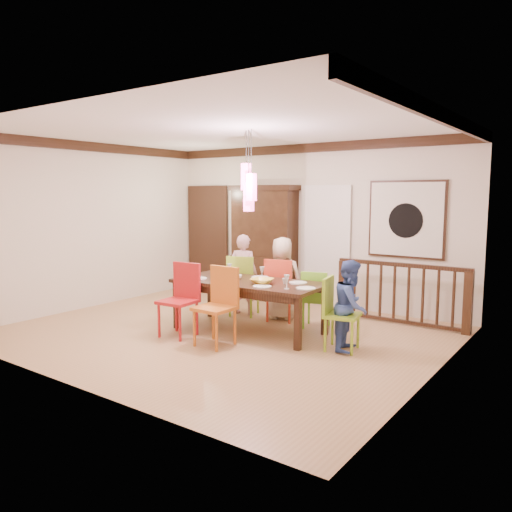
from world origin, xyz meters
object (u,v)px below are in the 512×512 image
Objects in this scene: dining_table at (249,286)px; china_hutch at (264,242)px; balustrade at (401,293)px; chair_far_left at (244,281)px; chair_end_right at (342,309)px; person_far_left at (243,274)px; person_far_mid at (282,278)px; person_end_right at (351,305)px.

china_hutch reaches higher than dining_table.
dining_table is at bearing -135.44° from balustrade.
china_hutch is at bearing -86.88° from chair_far_left.
chair_end_right is at bearing -3.96° from dining_table.
person_far_left reaches higher than chair_far_left.
person_end_right is at bearing 134.22° from person_far_mid.
person_end_right is (1.59, 0.06, -0.08)m from dining_table.
person_far_mid is at bearing 47.27° from chair_end_right.
china_hutch is 1.34m from person_far_left.
dining_table is 1.68× the size of person_far_left.
person_far_mid is at bearing 86.70° from dining_table.
person_far_mid is at bearing 50.69° from person_end_right.
person_far_left is at bearing 58.01° from chair_end_right.
chair_end_right is 0.70× the size of person_far_left.
person_end_right reaches higher than dining_table.
person_far_left is at bearing -71.19° from china_hutch.
person_end_right is (2.71, -1.97, -0.50)m from china_hutch.
chair_end_right is 0.46× the size of balustrade.
person_far_left is (-0.06, 0.06, 0.10)m from chair_far_left.
china_hutch is at bearing 42.73° from person_end_right.
person_end_right is at bearing -35.91° from china_hutch.
china_hutch is 3.39m from person_end_right.
person_end_right reaches higher than chair_end_right.
chair_far_left is 2.35m from person_end_right.
dining_table is 2.35m from china_hutch.
dining_table is at bearing 78.05° from chair_end_right.
chair_far_left is 0.86× the size of person_end_right.
person_end_right is at bearing 145.28° from person_far_left.
person_far_mid is at bearing -44.92° from china_hutch.
balustrade is (1.68, 1.68, -0.17)m from dining_table.
chair_end_right is 0.71× the size of person_far_mid.
person_far_mid is (-1.50, 0.91, 0.12)m from chair_end_right.
china_hutch is 1.63× the size of person_far_mid.
person_far_mid reaches higher than dining_table.
chair_far_left is 0.75× the size of person_far_left.
person_end_right is (2.24, -0.70, 0.01)m from chair_far_left.
chair_end_right reaches higher than dining_table.
china_hutch reaches higher than balustrade.
chair_far_left is at bearing 127.49° from dining_table.
chair_end_right is at bearing 143.02° from person_far_left.
person_end_right is at bearing -1.42° from dining_table.
china_hutch is at bearing 40.80° from chair_end_right.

